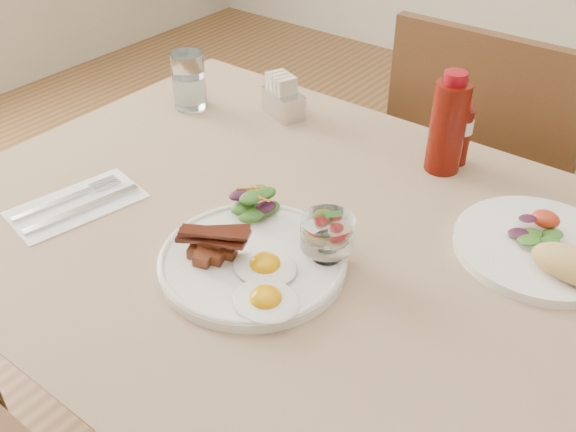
# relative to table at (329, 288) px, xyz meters

# --- Properties ---
(table) EXTENTS (1.33, 0.88, 0.75)m
(table) POSITION_rel_table_xyz_m (0.00, 0.00, 0.00)
(table) COLOR #58361B
(table) RESTS_ON ground
(chair_far) EXTENTS (0.42, 0.42, 0.93)m
(chair_far) POSITION_rel_table_xyz_m (0.00, 0.66, -0.14)
(chair_far) COLOR #58361B
(chair_far) RESTS_ON ground
(main_plate) EXTENTS (0.28, 0.28, 0.02)m
(main_plate) POSITION_rel_table_xyz_m (-0.07, -0.11, 0.10)
(main_plate) COLOR white
(main_plate) RESTS_ON table
(fried_eggs) EXTENTS (0.16, 0.16, 0.03)m
(fried_eggs) POSITION_rel_table_xyz_m (-0.01, -0.15, 0.11)
(fried_eggs) COLOR white
(fried_eggs) RESTS_ON main_plate
(bacon_potato_pile) EXTENTS (0.11, 0.08, 0.05)m
(bacon_potato_pile) POSITION_rel_table_xyz_m (-0.11, -0.15, 0.13)
(bacon_potato_pile) COLOR maroon
(bacon_potato_pile) RESTS_ON main_plate
(side_salad) EXTENTS (0.09, 0.08, 0.05)m
(side_salad) POSITION_rel_table_xyz_m (-0.13, -0.03, 0.13)
(side_salad) COLOR #205115
(side_salad) RESTS_ON main_plate
(fruit_cup) EXTENTS (0.08, 0.08, 0.08)m
(fruit_cup) POSITION_rel_table_xyz_m (0.02, -0.04, 0.15)
(fruit_cup) COLOR white
(fruit_cup) RESTS_ON main_plate
(second_plate) EXTENTS (0.26, 0.26, 0.06)m
(second_plate) POSITION_rel_table_xyz_m (0.28, 0.17, 0.11)
(second_plate) COLOR white
(second_plate) RESTS_ON table
(ketchup_bottle) EXTENTS (0.07, 0.07, 0.19)m
(ketchup_bottle) POSITION_rel_table_xyz_m (0.03, 0.31, 0.18)
(ketchup_bottle) COLOR #530B04
(ketchup_bottle) RESTS_ON table
(hot_sauce_bottle) EXTENTS (0.05, 0.05, 0.13)m
(hot_sauce_bottle) POSITION_rel_table_xyz_m (0.04, 0.35, 0.15)
(hot_sauce_bottle) COLOR #530B04
(hot_sauce_bottle) RESTS_ON table
(sugar_caddy) EXTENTS (0.11, 0.08, 0.09)m
(sugar_caddy) POSITION_rel_table_xyz_m (-0.33, 0.31, 0.13)
(sugar_caddy) COLOR silver
(sugar_caddy) RESTS_ON table
(water_glass) EXTENTS (0.07, 0.07, 0.12)m
(water_glass) POSITION_rel_table_xyz_m (-0.51, 0.21, 0.14)
(water_glass) COLOR white
(water_glass) RESTS_ON table
(napkin_cutlery) EXTENTS (0.16, 0.24, 0.01)m
(napkin_cutlery) POSITION_rel_table_xyz_m (-0.40, -0.17, 0.09)
(napkin_cutlery) COLOR white
(napkin_cutlery) RESTS_ON table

